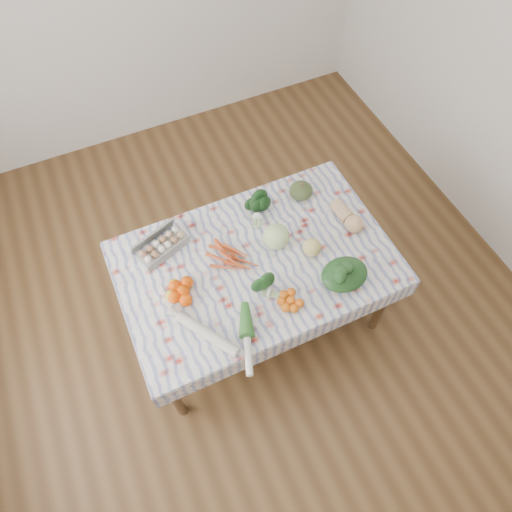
# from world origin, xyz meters

# --- Properties ---
(ground) EXTENTS (4.50, 4.50, 0.00)m
(ground) POSITION_xyz_m (0.00, 0.00, 0.00)
(ground) COLOR brown
(ground) RESTS_ON ground
(dining_table) EXTENTS (1.60, 1.00, 0.75)m
(dining_table) POSITION_xyz_m (0.00, 0.00, 0.68)
(dining_table) COLOR brown
(dining_table) RESTS_ON ground
(tablecloth) EXTENTS (1.66, 1.06, 0.01)m
(tablecloth) POSITION_xyz_m (0.00, 0.00, 0.76)
(tablecloth) COLOR white
(tablecloth) RESTS_ON dining_table
(egg_carton) EXTENTS (0.35, 0.23, 0.09)m
(egg_carton) POSITION_xyz_m (-0.48, 0.30, 0.81)
(egg_carton) COLOR #989893
(egg_carton) RESTS_ON tablecloth
(carrot_bunch) EXTENTS (0.30, 0.29, 0.04)m
(carrot_bunch) POSITION_xyz_m (-0.14, 0.08, 0.78)
(carrot_bunch) COLOR #CC4D1F
(carrot_bunch) RESTS_ON tablecloth
(kale_bunch) EXTENTS (0.21, 0.20, 0.14)m
(kale_bunch) POSITION_xyz_m (0.16, 0.32, 0.83)
(kale_bunch) COLOR #133513
(kale_bunch) RESTS_ON tablecloth
(kabocha_squash) EXTENTS (0.16, 0.16, 0.10)m
(kabocha_squash) POSITION_xyz_m (0.48, 0.34, 0.81)
(kabocha_squash) COLOR #42532A
(kabocha_squash) RESTS_ON tablecloth
(cabbage) EXTENTS (0.20, 0.20, 0.16)m
(cabbage) POSITION_xyz_m (0.16, 0.06, 0.84)
(cabbage) COLOR #BEE18D
(cabbage) RESTS_ON tablecloth
(butternut_squash) EXTENTS (0.14, 0.26, 0.12)m
(butternut_squash) POSITION_xyz_m (0.65, 0.03, 0.82)
(butternut_squash) COLOR tan
(butternut_squash) RESTS_ON tablecloth
(orange_cluster) EXTENTS (0.31, 0.31, 0.08)m
(orange_cluster) POSITION_xyz_m (-0.48, -0.03, 0.80)
(orange_cluster) COLOR #FA5004
(orange_cluster) RESTS_ON tablecloth
(broccoli) EXTENTS (0.19, 0.19, 0.10)m
(broccoli) POSITION_xyz_m (-0.06, -0.21, 0.81)
(broccoli) COLOR #1C4B1B
(broccoli) RESTS_ON tablecloth
(mandarin_cluster) EXTENTS (0.20, 0.20, 0.06)m
(mandarin_cluster) POSITION_xyz_m (0.06, -0.34, 0.79)
(mandarin_cluster) COLOR orange
(mandarin_cluster) RESTS_ON tablecloth
(grapefruit) EXTENTS (0.13, 0.13, 0.11)m
(grapefruit) POSITION_xyz_m (0.33, -0.08, 0.82)
(grapefruit) COLOR #DAC86B
(grapefruit) RESTS_ON tablecloth
(spinach_bag) EXTENTS (0.31, 0.26, 0.12)m
(spinach_bag) POSITION_xyz_m (0.41, -0.33, 0.82)
(spinach_bag) COLOR #173715
(spinach_bag) RESTS_ON tablecloth
(daikon) EXTENTS (0.27, 0.39, 0.06)m
(daikon) POSITION_xyz_m (-0.44, -0.33, 0.79)
(daikon) COLOR silver
(daikon) RESTS_ON tablecloth
(leek) EXTENTS (0.18, 0.39, 0.04)m
(leek) POSITION_xyz_m (-0.26, -0.45, 0.78)
(leek) COLOR white
(leek) RESTS_ON tablecloth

